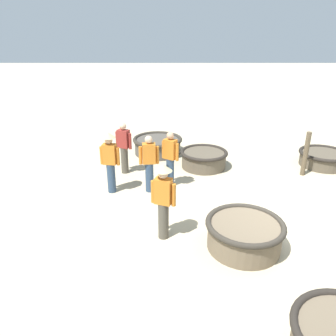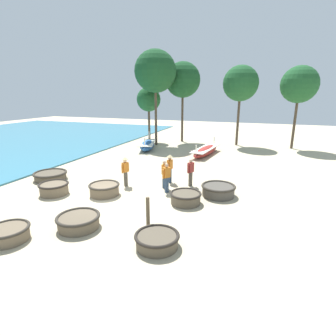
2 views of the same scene
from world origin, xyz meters
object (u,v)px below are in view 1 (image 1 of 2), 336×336
Objects in this scene: coracle_center at (204,158)px; coracle_front_left at (244,234)px; coracle_weathered at (158,145)px; fisherman_by_coracle at (170,158)px; coracle_upturned at (323,158)px; fisherman_standing_right at (124,147)px; fisherman_crouching at (163,197)px; fisherman_hauling at (110,159)px; fisherman_standing_left at (149,162)px; mooring_post_inland at (306,154)px.

coracle_front_left is at bearing -174.86° from coracle_center.
fisherman_by_coracle is (-2.64, -0.43, 0.52)m from coracle_weathered.
fisherman_standing_right is (-0.56, 6.33, 0.57)m from coracle_upturned.
fisherman_crouching and fisherman_hauling have the same top height.
fisherman_standing_left is (2.17, 0.40, -0.12)m from fisherman_crouching.
fisherman_crouching reaches higher than mooring_post_inland.
coracle_upturned is at bearing -88.14° from coracle_center.
coracle_front_left reaches higher than coracle_weathered.
mooring_post_inland is at bearing -113.17° from coracle_weathered.
coracle_center is at bearing -56.76° from fisherman_hauling.
mooring_post_inland is at bearing -91.89° from fisherman_standing_right.
coracle_weathered is 2.04m from fisherman_standing_right.
fisherman_crouching reaches higher than coracle_front_left.
fisherman_by_coracle is 1.00× the size of fisherman_standing_left.
fisherman_standing_right is 1.50m from fisherman_standing_left.
fisherman_hauling is at bearing 105.97° from coracle_upturned.
coracle_upturned is 6.38m from fisherman_standing_right.
coracle_weathered is at bearing 9.19° from fisherman_by_coracle.
fisherman_standing_right is at bearing -8.55° from fisherman_hauling.
fisherman_hauling is at bearing 159.24° from coracle_weathered.
coracle_center is (-0.13, 3.87, 0.04)m from coracle_upturned.
fisherman_by_coracle is at bearing -170.81° from coracle_weathered.
fisherman_crouching is at bearing -146.20° from fisherman_hauling.
fisherman_standing_left is at bearing 108.29° from coracle_upturned.
fisherman_standing_right and fisherman_standing_left have the same top height.
fisherman_crouching is at bearing 127.85° from mooring_post_inland.
coracle_upturned is at bearing -102.22° from coracle_weathered.
coracle_upturned is 1.25m from mooring_post_inland.
coracle_upturned is at bearing -51.98° from fisherman_crouching.
coracle_weathered reaches higher than coracle_center.
fisherman_standing_right reaches higher than mooring_post_inland.
fisherman_standing_right is 1.32m from fisherman_hauling.
coracle_center is at bearing 78.20° from mooring_post_inland.
fisherman_hauling is 1.06× the size of fisherman_standing_left.
coracle_weathered reaches higher than coracle_upturned.
fisherman_standing_right is 3.64m from fisherman_crouching.
coracle_front_left is 4.76m from fisherman_standing_right.
mooring_post_inland is at bearing -35.43° from coracle_front_left.
fisherman_crouching is 1.00× the size of fisherman_hauling.
coracle_front_left is 4.44m from mooring_post_inland.
fisherman_hauling reaches higher than coracle_weathered.
coracle_weathered is at bearing 77.78° from coracle_upturned.
coracle_center is at bearing 91.86° from coracle_upturned.
mooring_post_inland is (-0.18, -5.40, -0.16)m from fisherman_standing_right.
coracle_front_left is 1.17× the size of mooring_post_inland.
coracle_front_left is at bearing -141.41° from fisherman_standing_left.
mooring_post_inland is at bearing -101.80° from coracle_center.
fisherman_hauling is 5.72m from mooring_post_inland.
fisherman_crouching is 1.24× the size of mooring_post_inland.
coracle_front_left is at bearing -102.49° from fisherman_crouching.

